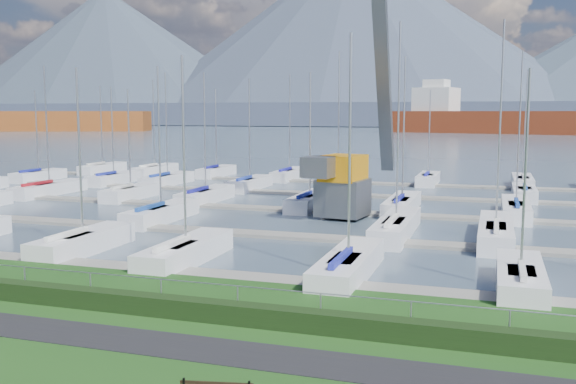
% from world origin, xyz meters
% --- Properties ---
extents(path, '(160.00, 2.00, 0.04)m').
position_xyz_m(path, '(0.00, -3.00, 0.01)').
color(path, black).
rests_on(path, grass).
extents(water, '(800.00, 540.00, 0.20)m').
position_xyz_m(water, '(0.00, 260.00, -0.40)').
color(water, '#49596A').
extents(hedge, '(80.00, 0.70, 0.70)m').
position_xyz_m(hedge, '(0.00, -0.40, 0.35)').
color(hedge, black).
rests_on(hedge, grass).
extents(fence, '(80.00, 0.04, 0.04)m').
position_xyz_m(fence, '(0.00, 0.00, 1.20)').
color(fence, '#95989E').
rests_on(fence, grass).
extents(foothill, '(900.00, 80.00, 12.00)m').
position_xyz_m(foothill, '(0.00, 330.00, 6.00)').
color(foothill, '#434D62').
rests_on(foothill, water).
extents(mountains, '(1190.00, 360.00, 115.00)m').
position_xyz_m(mountains, '(7.35, 404.62, 46.68)').
color(mountains, '#3D4C59').
rests_on(mountains, water).
extents(docks, '(90.00, 41.60, 0.25)m').
position_xyz_m(docks, '(0.00, 26.00, -0.22)').
color(docks, slate).
rests_on(docks, water).
extents(crane, '(4.81, 13.35, 22.35)m').
position_xyz_m(crane, '(0.71, 25.21, 5.33)').
color(crane, slate).
rests_on(crane, water).
extents(cargo_ship_west, '(90.76, 46.68, 21.50)m').
position_xyz_m(cargo_ship_west, '(-168.17, 191.06, 3.64)').
color(cargo_ship_west, brown).
rests_on(cargo_ship_west, water).
extents(cargo_ship_mid, '(106.49, 42.60, 21.50)m').
position_xyz_m(cargo_ship_mid, '(20.81, 217.03, 3.49)').
color(cargo_ship_mid, maroon).
rests_on(cargo_ship_mid, water).
extents(sailboat_fleet, '(76.13, 49.72, 13.74)m').
position_xyz_m(sailboat_fleet, '(-2.13, 27.84, 5.41)').
color(sailboat_fleet, navy).
rests_on(sailboat_fleet, water).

